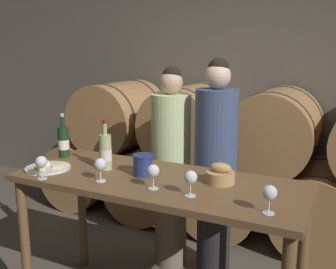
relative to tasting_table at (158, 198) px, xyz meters
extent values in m
cube|color=#60594F|center=(0.00, 2.04, 0.77)|extent=(10.00, 0.12, 3.20)
cylinder|color=#9E7042|center=(-1.66, 1.48, -0.46)|extent=(0.74, 0.89, 0.74)
cylinder|color=#2D2D33|center=(-1.66, 1.19, -0.46)|extent=(0.75, 0.02, 0.75)
cylinder|color=#2D2D33|center=(-1.66, 1.76, -0.46)|extent=(0.75, 0.02, 0.75)
cylinder|color=#9E7042|center=(-0.83, 1.48, -0.46)|extent=(0.74, 0.89, 0.74)
cylinder|color=#2D2D33|center=(-0.83, 1.19, -0.46)|extent=(0.75, 0.02, 0.75)
cylinder|color=#2D2D33|center=(-0.83, 1.76, -0.46)|extent=(0.75, 0.02, 0.75)
cylinder|color=#9E7042|center=(0.00, 1.48, -0.46)|extent=(0.74, 0.89, 0.74)
cylinder|color=#2D2D33|center=(0.00, 1.19, -0.46)|extent=(0.75, 0.02, 0.75)
cylinder|color=#2D2D33|center=(0.00, 1.76, -0.46)|extent=(0.75, 0.02, 0.75)
cylinder|color=#9E7042|center=(0.83, 1.48, -0.46)|extent=(0.74, 0.89, 0.74)
cylinder|color=#2D2D33|center=(0.83, 1.19, -0.46)|extent=(0.75, 0.02, 0.75)
cylinder|color=#2D2D33|center=(0.83, 1.76, -0.46)|extent=(0.75, 0.02, 0.75)
cylinder|color=#9E7042|center=(-1.25, 1.48, 0.19)|extent=(0.74, 0.89, 0.74)
cylinder|color=#2D2D33|center=(-1.25, 1.19, 0.19)|extent=(0.75, 0.02, 0.75)
cylinder|color=#2D2D33|center=(-1.25, 1.76, 0.19)|extent=(0.75, 0.02, 0.75)
cylinder|color=#9E7042|center=(-0.42, 1.48, 0.19)|extent=(0.74, 0.89, 0.74)
cylinder|color=#2D2D33|center=(-0.42, 1.19, 0.19)|extent=(0.75, 0.02, 0.75)
cylinder|color=#2D2D33|center=(-0.42, 1.76, 0.19)|extent=(0.75, 0.02, 0.75)
cylinder|color=#9E7042|center=(0.42, 1.48, 0.19)|extent=(0.74, 0.89, 0.74)
cylinder|color=#2D2D33|center=(0.42, 1.19, 0.19)|extent=(0.75, 0.02, 0.75)
cylinder|color=#2D2D33|center=(0.42, 1.76, 0.19)|extent=(0.75, 0.02, 0.75)
cylinder|color=brown|center=(-0.85, -0.30, -0.37)|extent=(0.06, 0.06, 0.92)
cylinder|color=brown|center=(-0.85, 0.30, -0.37)|extent=(0.06, 0.06, 0.92)
cylinder|color=brown|center=(0.85, 0.30, -0.37)|extent=(0.06, 0.06, 0.92)
cube|color=brown|center=(0.00, 0.00, 0.11)|extent=(1.81, 0.72, 0.04)
cylinder|color=#756651|center=(-0.22, 0.65, -0.44)|extent=(0.25, 0.25, 0.78)
cylinder|color=beige|center=(-0.22, 0.65, 0.26)|extent=(0.31, 0.31, 0.62)
sphere|color=tan|center=(-0.22, 0.65, 0.66)|extent=(0.18, 0.18, 0.18)
sphere|color=black|center=(-0.22, 0.66, 0.71)|extent=(0.15, 0.15, 0.15)
cylinder|color=#232326|center=(0.15, 0.65, -0.43)|extent=(0.26, 0.26, 0.81)
cylinder|color=#3D4C75|center=(0.15, 0.65, 0.30)|extent=(0.32, 0.32, 0.64)
sphere|color=beige|center=(0.15, 0.65, 0.72)|extent=(0.19, 0.19, 0.19)
sphere|color=black|center=(0.15, 0.66, 0.77)|extent=(0.15, 0.15, 0.15)
cylinder|color=#193819|center=(-0.85, 0.14, 0.24)|extent=(0.08, 0.08, 0.22)
cylinder|color=#193819|center=(-0.85, 0.14, 0.39)|extent=(0.03, 0.03, 0.08)
cylinder|color=#B7B7BC|center=(-0.85, 0.14, 0.44)|extent=(0.03, 0.03, 0.02)
cylinder|color=white|center=(-0.85, 0.14, 0.22)|extent=(0.08, 0.08, 0.07)
cylinder|color=#ADBC7F|center=(-0.40, 0.02, 0.24)|extent=(0.08, 0.08, 0.23)
cylinder|color=#ADBC7F|center=(-0.40, 0.02, 0.40)|extent=(0.03, 0.03, 0.08)
cylinder|color=maroon|center=(-0.40, 0.02, 0.45)|extent=(0.03, 0.03, 0.02)
cylinder|color=white|center=(-0.40, 0.02, 0.22)|extent=(0.08, 0.08, 0.07)
cylinder|color=navy|center=(-0.11, 0.02, 0.19)|extent=(0.12, 0.12, 0.13)
cylinder|color=navy|center=(-0.11, 0.02, 0.26)|extent=(0.13, 0.13, 0.01)
cylinder|color=tan|center=(0.37, 0.10, 0.16)|extent=(0.17, 0.17, 0.07)
ellipsoid|color=tan|center=(0.37, 0.10, 0.22)|extent=(0.13, 0.08, 0.06)
cylinder|color=white|center=(-0.75, -0.15, 0.13)|extent=(0.29, 0.29, 0.01)
cube|color=beige|center=(-0.69, -0.12, 0.15)|extent=(0.07, 0.06, 0.02)
cube|color=beige|center=(-0.80, -0.11, 0.15)|extent=(0.07, 0.07, 0.02)
cube|color=#E0CC7F|center=(-0.76, -0.21, 0.15)|extent=(0.05, 0.06, 0.02)
cylinder|color=white|center=(-0.64, -0.31, 0.13)|extent=(0.06, 0.06, 0.00)
cylinder|color=white|center=(-0.64, -0.31, 0.17)|extent=(0.01, 0.01, 0.07)
sphere|color=white|center=(-0.64, -0.31, 0.23)|extent=(0.07, 0.07, 0.07)
cylinder|color=white|center=(-0.28, -0.19, 0.13)|extent=(0.06, 0.06, 0.00)
cylinder|color=white|center=(-0.28, -0.19, 0.17)|extent=(0.01, 0.01, 0.07)
sphere|color=white|center=(-0.28, -0.19, 0.23)|extent=(0.07, 0.07, 0.07)
cylinder|color=white|center=(0.06, -0.17, 0.13)|extent=(0.06, 0.06, 0.00)
cylinder|color=white|center=(0.06, -0.17, 0.17)|extent=(0.01, 0.01, 0.07)
sphere|color=white|center=(0.06, -0.17, 0.23)|extent=(0.07, 0.07, 0.07)
cylinder|color=white|center=(0.29, -0.18, 0.13)|extent=(0.06, 0.06, 0.00)
cylinder|color=white|center=(0.29, -0.18, 0.17)|extent=(0.01, 0.01, 0.07)
sphere|color=white|center=(0.29, -0.18, 0.23)|extent=(0.07, 0.07, 0.07)
cylinder|color=white|center=(0.72, -0.22, 0.13)|extent=(0.06, 0.06, 0.00)
cylinder|color=white|center=(0.72, -0.22, 0.17)|extent=(0.01, 0.01, 0.07)
sphere|color=white|center=(0.72, -0.22, 0.23)|extent=(0.07, 0.07, 0.07)
camera|label=1|loc=(1.08, -2.03, 0.91)|focal=42.00mm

